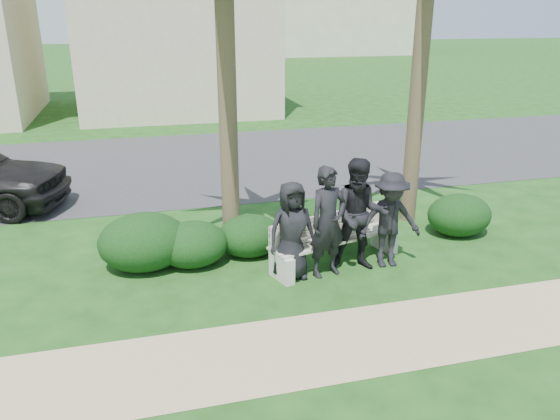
# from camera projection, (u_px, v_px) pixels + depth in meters

# --- Properties ---
(ground) EXTENTS (160.00, 160.00, 0.00)m
(ground) POSITION_uv_depth(u_px,v_px,m) (334.00, 278.00, 8.99)
(ground) COLOR #183E11
(ground) RESTS_ON ground
(footpath) EXTENTS (30.00, 1.60, 0.01)m
(footpath) POSITION_uv_depth(u_px,v_px,m) (381.00, 337.00, 7.35)
(footpath) COLOR tan
(footpath) RESTS_ON ground
(asphalt_street) EXTENTS (160.00, 8.00, 0.01)m
(asphalt_street) POSITION_uv_depth(u_px,v_px,m) (241.00, 160.00, 16.26)
(asphalt_street) COLOR #2D2D30
(asphalt_street) RESTS_ON ground
(stucco_bldg_right) EXTENTS (8.40, 8.40, 7.30)m
(stucco_bldg_right) POSITION_uv_depth(u_px,v_px,m) (173.00, 24.00, 23.87)
(stucco_bldg_right) COLOR #C8B696
(stucco_bldg_right) RESTS_ON ground
(park_bench) EXTENTS (2.56, 1.25, 0.84)m
(park_bench) POSITION_uv_depth(u_px,v_px,m) (336.00, 242.00, 9.42)
(park_bench) COLOR #B0A694
(park_bench) RESTS_ON ground
(man_a) EXTENTS (0.86, 0.62, 1.64)m
(man_a) POSITION_uv_depth(u_px,v_px,m) (292.00, 231.00, 8.75)
(man_a) COLOR black
(man_a) RESTS_ON ground
(man_b) EXTENTS (0.77, 0.61, 1.86)m
(man_b) POSITION_uv_depth(u_px,v_px,m) (328.00, 222.00, 8.82)
(man_b) COLOR black
(man_b) RESTS_ON ground
(man_c) EXTENTS (1.11, 0.97, 1.92)m
(man_c) POSITION_uv_depth(u_px,v_px,m) (360.00, 215.00, 9.02)
(man_c) COLOR black
(man_c) RESTS_ON ground
(man_d) EXTENTS (1.12, 0.70, 1.66)m
(man_d) POSITION_uv_depth(u_px,v_px,m) (390.00, 220.00, 9.18)
(man_d) COLOR black
(man_d) RESTS_ON ground
(hedge_a) EXTENTS (1.52, 1.26, 0.99)m
(hedge_a) POSITION_uv_depth(u_px,v_px,m) (144.00, 240.00, 9.22)
(hedge_a) COLOR black
(hedge_a) RESTS_ON ground
(hedge_b) EXTENTS (1.23, 1.02, 0.80)m
(hedge_b) POSITION_uv_depth(u_px,v_px,m) (192.00, 243.00, 9.35)
(hedge_b) COLOR black
(hedge_b) RESTS_ON ground
(hedge_c) EXTENTS (1.16, 0.96, 0.76)m
(hedge_c) POSITION_uv_depth(u_px,v_px,m) (250.00, 234.00, 9.76)
(hedge_c) COLOR black
(hedge_c) RESTS_ON ground
(hedge_d) EXTENTS (1.29, 1.07, 0.84)m
(hedge_d) POSITION_uv_depth(u_px,v_px,m) (328.00, 217.00, 10.46)
(hedge_d) COLOR black
(hedge_d) RESTS_ON ground
(hedge_f) EXTENTS (1.27, 1.05, 0.83)m
(hedge_f) POSITION_uv_depth(u_px,v_px,m) (459.00, 214.00, 10.67)
(hedge_f) COLOR black
(hedge_f) RESTS_ON ground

